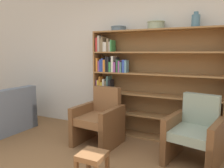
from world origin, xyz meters
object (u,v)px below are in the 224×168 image
bookshelf (141,85)px  bowl_brass (118,28)px  armchair_cushioned (195,133)px  vase_tall (196,21)px  footstool (92,160)px  armchair_leather (100,119)px  bowl_copper (156,25)px

bookshelf → bowl_brass: (-0.43, -0.02, 0.99)m
bookshelf → armchair_cushioned: (0.95, -0.62, -0.50)m
vase_tall → footstool: 2.48m
bowl_brass → armchair_leather: bearing=-96.2°
bowl_copper → armchair_cushioned: bowl_copper is taller
bowl_brass → footstool: 2.31m
bookshelf → armchair_cushioned: bookshelf is taller
armchair_leather → bookshelf: bearing=-123.6°
bookshelf → bowl_brass: 1.08m
armchair_leather → footstool: bearing=119.6°
bowl_brass → vase_tall: bearing=0.0°
bowl_copper → vase_tall: vase_tall is taller
bowl_copper → armchair_cushioned: bearing=-39.8°
bowl_brass → armchair_cushioned: bearing=-23.4°
bowl_copper → armchair_leather: size_ratio=0.32×
bowl_brass → armchair_cushioned: bowl_brass is taller
footstool → armchair_leather: bearing=114.2°
vase_tall → footstool: bearing=-118.5°
bookshelf → bowl_copper: bowl_copper is taller
armchair_cushioned → armchair_leather: bearing=12.2°
bowl_brass → armchair_cushioned: 2.12m
bookshelf → armchair_leather: size_ratio=2.42×
armchair_leather → armchair_cushioned: 1.45m
bookshelf → bowl_copper: bearing=-4.1°
bookshelf → vase_tall: 1.33m
vase_tall → armchair_leather: (-1.33, -0.60, -1.55)m
armchair_leather → footstool: armchair_leather is taller
armchair_cushioned → footstool: 1.42m
bookshelf → armchair_leather: 0.94m
bowl_brass → vase_tall: 1.27m
bookshelf → footstool: bearing=-91.4°
armchair_leather → vase_tall: bearing=-150.4°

